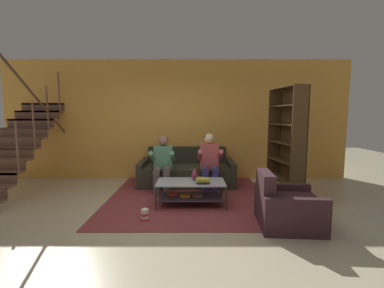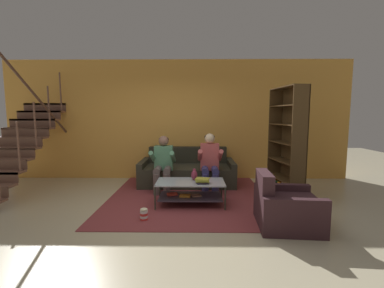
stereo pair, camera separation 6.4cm
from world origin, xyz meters
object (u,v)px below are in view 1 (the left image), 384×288
(couch, at_px, (187,172))
(person_seated_left, at_px, (163,161))
(coffee_table, at_px, (190,189))
(person_seated_right, at_px, (210,160))
(bookshelf, at_px, (287,155))
(popcorn_tub, at_px, (145,214))
(armchair, at_px, (286,208))
(book_stack, at_px, (203,181))
(vase, at_px, (195,175))

(couch, height_order, person_seated_left, person_seated_left)
(couch, relative_size, coffee_table, 1.78)
(person_seated_right, relative_size, coffee_table, 1.00)
(person_seated_right, height_order, bookshelf, bookshelf)
(person_seated_left, xyz_separation_m, popcorn_tub, (-0.11, -1.50, -0.53))
(person_seated_left, relative_size, coffee_table, 0.96)
(coffee_table, height_order, bookshelf, bookshelf)
(couch, xyz_separation_m, person_seated_left, (-0.48, -0.58, 0.36))
(armchair, bearing_deg, popcorn_tub, 175.07)
(person_seated_left, relative_size, book_stack, 4.28)
(coffee_table, distance_m, book_stack, 0.31)
(couch, bearing_deg, person_seated_right, -49.94)
(couch, xyz_separation_m, person_seated_right, (0.48, -0.57, 0.38))
(coffee_table, bearing_deg, popcorn_tub, -134.37)
(popcorn_tub, bearing_deg, couch, 74.12)
(person_seated_left, relative_size, popcorn_tub, 6.07)
(couch, relative_size, person_seated_right, 1.77)
(popcorn_tub, bearing_deg, bookshelf, 25.21)
(book_stack, height_order, popcorn_tub, book_stack)
(couch, distance_m, book_stack, 1.55)
(coffee_table, relative_size, armchair, 1.34)
(couch, relative_size, book_stack, 7.92)
(person_seated_left, distance_m, bookshelf, 2.46)
(couch, height_order, coffee_table, couch)
(couch, distance_m, coffee_table, 1.39)
(person_seated_left, height_order, armchair, person_seated_left)
(person_seated_left, bearing_deg, book_stack, -49.89)
(person_seated_right, relative_size, armchair, 1.35)
(person_seated_right, relative_size, popcorn_tub, 6.34)
(person_seated_left, xyz_separation_m, book_stack, (0.78, -0.93, -0.16))
(coffee_table, bearing_deg, vase, 45.78)
(popcorn_tub, bearing_deg, coffee_table, 45.63)
(couch, bearing_deg, book_stack, -78.66)
(bookshelf, xyz_separation_m, popcorn_tub, (-2.54, -1.20, -0.71))
(bookshelf, bearing_deg, book_stack, -159.21)
(coffee_table, height_order, book_stack, book_stack)
(person_seated_left, bearing_deg, coffee_table, -54.76)
(bookshelf, relative_size, armchair, 2.37)
(vase, bearing_deg, popcorn_tub, -134.36)
(couch, bearing_deg, person_seated_left, -129.83)
(person_seated_right, bearing_deg, book_stack, -100.85)
(popcorn_tub, bearing_deg, person_seated_right, 54.54)
(person_seated_left, bearing_deg, bookshelf, -7.12)
(person_seated_right, xyz_separation_m, armchair, (0.98, -1.68, -0.39))
(couch, bearing_deg, popcorn_tub, -105.88)
(vase, bearing_deg, coffee_table, -134.22)
(book_stack, bearing_deg, coffee_table, 149.98)
(person_seated_left, distance_m, armchair, 2.59)
(couch, relative_size, popcorn_tub, 11.21)
(person_seated_left, relative_size, bookshelf, 0.55)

